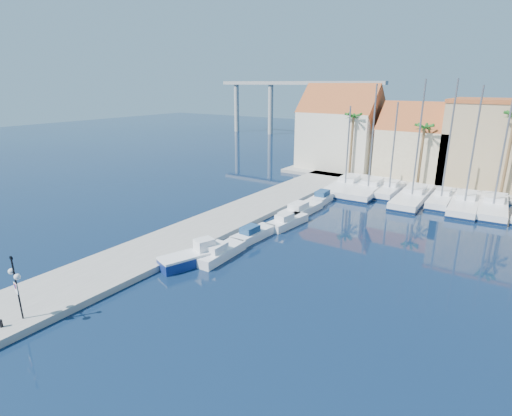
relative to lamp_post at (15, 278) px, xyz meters
The scene contains 24 objects.
ground 9.85m from the lamp_post, 39.66° to the left, with size 260.00×260.00×0.00m, color black.
quay_west 19.75m from the lamp_post, 95.35° to the left, with size 6.00×77.00×0.50m, color gray.
shore_north 56.69m from the lamp_post, 72.34° to the left, with size 54.00×16.00×0.50m, color gray.
lamp_post is the anchor object (origin of this frame).
bollard 2.69m from the lamp_post, 95.78° to the right, with size 0.19×0.19×0.47m, color black.
fishing_boat 12.80m from the lamp_post, 78.64° to the left, with size 3.49×5.71×1.90m.
motorboat_west_0 14.92m from the lamp_post, 76.37° to the left, with size 1.92×5.33×1.40m.
motorboat_west_1 19.76m from the lamp_post, 80.32° to the left, with size 1.84×5.13×1.40m.
motorboat_west_2 24.72m from the lamp_post, 80.41° to the left, with size 2.19×5.36×1.40m.
motorboat_west_3 28.85m from the lamp_post, 83.32° to the left, with size 2.27×6.54×1.40m.
motorboat_west_4 34.99m from the lamp_post, 84.75° to the left, with size 2.03×5.70×1.40m.
sailboat_0 42.09m from the lamp_post, 85.51° to the left, with size 3.99×12.23×11.18m.
sailboat_1 42.53m from the lamp_post, 81.23° to the left, with size 3.71×12.12×13.91m.
sailboat_2 43.70m from the lamp_post, 78.11° to the left, with size 2.49×8.45×11.77m.
sailboat_3 42.94m from the lamp_post, 73.32° to the left, with size 3.56×12.11×14.45m.
sailboat_4 44.88m from the lamp_post, 69.88° to the left, with size 2.68×9.03×14.51m.
sailboat_5 45.42m from the lamp_post, 66.54° to the left, with size 3.55×11.23×13.81m.
sailboat_6 47.08m from the lamp_post, 63.62° to the left, with size 3.62×11.23×13.03m.
building_0 53.13m from the lamp_post, 93.05° to the left, with size 12.30×9.00×13.50m.
building_1 53.78m from the lamp_post, 80.17° to the left, with size 10.30×8.00×11.00m.
building_2 57.68m from the lamp_post, 69.49° to the left, with size 14.20×10.20×11.50m.
palm_0 48.33m from the lamp_post, 88.59° to the left, with size 2.60×2.60×10.15m.
palm_1 49.49m from the lamp_post, 76.88° to the left, with size 2.60×2.60×9.15m.
viaduct 93.82m from the lamp_post, 109.93° to the left, with size 48.00×2.20×14.45m.
Camera 1 is at (16.18, -15.13, 14.00)m, focal length 28.00 mm.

